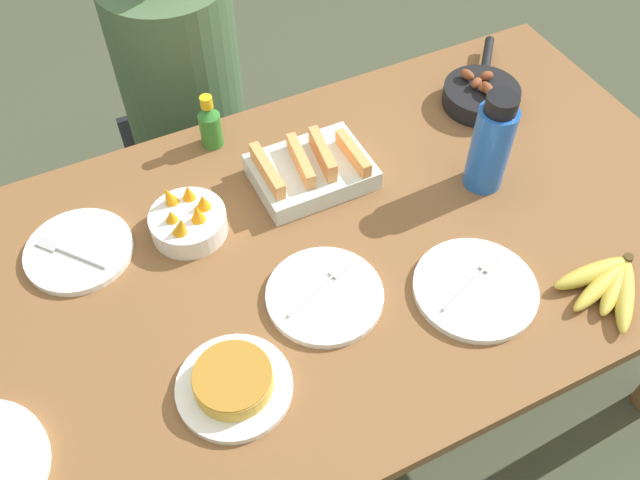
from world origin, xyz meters
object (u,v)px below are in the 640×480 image
Objects in this scene: empty_plate_near_front at (79,251)px; water_bottle at (491,144)px; frittata_plate_center at (234,383)px; empty_plate_mid_edge at (475,289)px; skillet at (481,94)px; hot_sauce_bottle at (210,124)px; fruit_bowl_mango at (188,220)px; empty_plate_far_right at (325,295)px; melon_tray at (311,170)px; banana_bunch at (608,284)px; person_figure at (189,120)px.

water_bottle is at bearing -12.71° from empty_plate_near_front.
empty_plate_mid_edge is at bearing -1.27° from frittata_plate_center.
skillet is 2.00× the size of hot_sauce_bottle.
fruit_bowl_mango is 0.28m from hot_sauce_bottle.
melon_tray is at bearing 69.07° from empty_plate_far_right.
fruit_bowl_mango is at bearing 138.88° from empty_plate_mid_edge.
person_figure is at bearing 115.66° from banana_bunch.
person_figure is (-0.49, 0.76, -0.34)m from water_bottle.
melon_tray reaches higher than empty_plate_mid_edge.
melon_tray is 0.40m from water_bottle.
empty_plate_far_right is 0.92m from person_figure.
frittata_plate_center is 0.85× the size of empty_plate_mid_edge.
person_figure reaches higher than skillet.
banana_bunch is 1.10m from empty_plate_near_front.
empty_plate_near_front is 0.53m from empty_plate_far_right.
banana_bunch is at bearing -64.34° from person_figure.
water_bottle reaches higher than banana_bunch.
water_bottle reaches higher than fruit_bowl_mango.
melon_tray is at bearing 153.12° from water_bottle.
empty_plate_far_right is (-0.63, -0.37, -0.02)m from skillet.
person_figure is (0.22, 1.00, -0.24)m from frittata_plate_center.
water_bottle reaches higher than skillet.
melon_tray is 0.46m from empty_plate_mid_edge.
fruit_bowl_mango reaches higher than empty_plate_near_front.
frittata_plate_center is at bearing -130.40° from melon_tray.
person_figure is at bearing 85.62° from hot_sauce_bottle.
empty_plate_far_right is 1.44× the size of fruit_bowl_mango.
empty_plate_near_front is at bearing 149.08° from banana_bunch.
banana_bunch is 0.77m from frittata_plate_center.
empty_plate_mid_edge is (-0.35, -0.49, -0.02)m from skillet.
empty_plate_far_right is 0.34m from fruit_bowl_mango.
skillet is at bearing 6.56° from melon_tray.
empty_plate_far_right is (0.42, -0.33, -0.00)m from empty_plate_near_front.
empty_plate_far_right is 0.97× the size of water_bottle.
hot_sauce_bottle reaches higher than frittata_plate_center.
frittata_plate_center is 0.40m from fruit_bowl_mango.
hot_sauce_bottle is (-0.32, 0.65, 0.05)m from empty_plate_mid_edge.
empty_plate_mid_edge is 0.72m from hot_sauce_bottle.
banana_bunch reaches higher than empty_plate_far_right.
melon_tray is at bearing -77.00° from person_figure.
melon_tray is 1.04× the size of empty_plate_mid_edge.
empty_plate_near_front is (-1.04, -0.04, -0.02)m from skillet.
hot_sauce_bottle is at bearing 59.40° from fruit_bowl_mango.
melon_tray reaches higher than empty_plate_far_right.
hot_sauce_bottle is at bearing 126.77° from banana_bunch.
melon_tray is 0.30m from fruit_bowl_mango.
empty_plate_far_right is at bearing -164.45° from water_bottle.
empty_plate_near_front is at bearing 167.29° from water_bottle.
melon_tray is 1.22× the size of frittata_plate_center.
frittata_plate_center reaches higher than banana_bunch.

